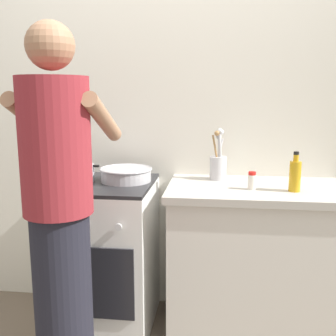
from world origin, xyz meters
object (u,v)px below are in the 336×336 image
stove_range (103,255)px  pot (78,173)px  spice_bottle (252,181)px  oil_bottle (295,175)px  mixing_bowl (126,174)px  person (60,221)px  utensil_crock (218,164)px

stove_range → pot: bearing=177.3°
stove_range → pot: 0.52m
pot → spice_bottle: pot is taller
stove_range → oil_bottle: size_ratio=4.23×
mixing_bowl → person: (-0.15, -0.65, -0.08)m
mixing_bowl → utensil_crock: (0.54, 0.11, 0.05)m
pot → spice_bottle: (1.00, -0.07, -0.00)m
stove_range → utensil_crock: bearing=13.7°
pot → oil_bottle: size_ratio=1.23×
pot → mixing_bowl: bearing=9.1°
person → oil_bottle: bearing=25.4°
pot → person: 0.63m
mixing_bowl → spice_bottle: bearing=-9.4°
spice_bottle → oil_bottle: 0.22m
mixing_bowl → spice_bottle: 0.73m
pot → stove_range: bearing=-2.7°
spice_bottle → person: (-0.87, -0.53, -0.09)m
oil_bottle → spice_bottle: bearing=175.7°
person → mixing_bowl: bearing=77.3°
stove_range → utensil_crock: utensil_crock is taller
stove_range → person: size_ratio=0.53×
utensil_crock → spice_bottle: (0.18, -0.23, -0.05)m
utensil_crock → spice_bottle: bearing=-52.2°
oil_bottle → person: bearing=-154.6°
spice_bottle → oil_bottle: size_ratio=0.46×
person → utensil_crock: bearing=48.2°
spice_bottle → person: person is taller
utensil_crock → person: person is taller
pot → utensil_crock: utensil_crock is taller
stove_range → oil_bottle: 1.21m
oil_bottle → person: size_ratio=0.13×
pot → oil_bottle: 1.23m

